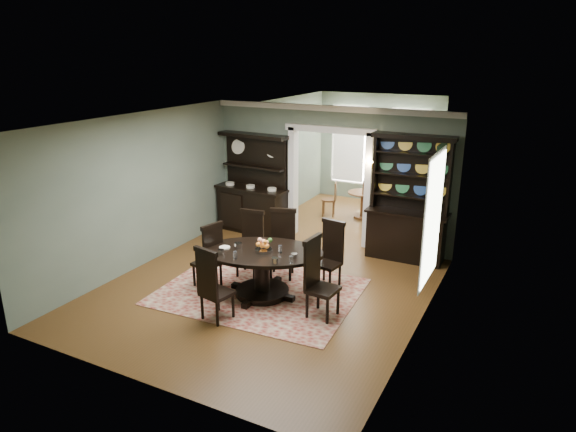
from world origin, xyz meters
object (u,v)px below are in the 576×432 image
dining_table (262,264)px  welsh_dresser (408,215)px  sideboard (253,198)px  parlor_table (362,201)px

dining_table → welsh_dresser: size_ratio=0.98×
dining_table → welsh_dresser: (1.78, 2.84, 0.34)m
sideboard → parlor_table: (1.98, 2.09, -0.36)m
sideboard → parlor_table: 2.91m
sideboard → parlor_table: bearing=51.1°
welsh_dresser → parlor_table: 2.73m
welsh_dresser → parlor_table: size_ratio=3.43×
sideboard → parlor_table: size_ratio=3.10×
welsh_dresser → parlor_table: welsh_dresser is taller
sideboard → welsh_dresser: (3.66, -0.01, 0.12)m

